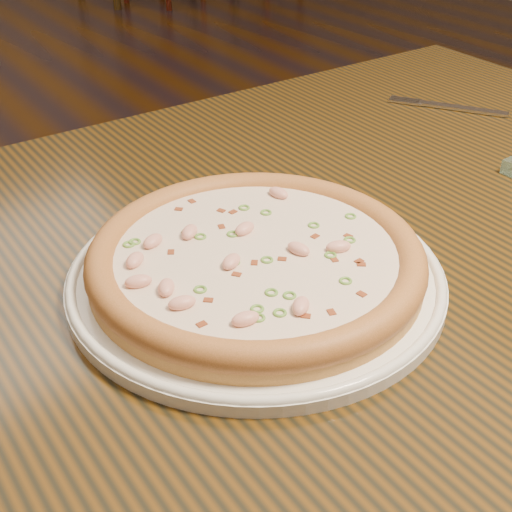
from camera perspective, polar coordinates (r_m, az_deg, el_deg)
ground at (r=1.85m, az=-4.94°, el=-5.29°), size 9.00×9.00×0.00m
hero_table at (r=0.83m, az=4.89°, el=-3.40°), size 1.20×0.80×0.75m
plate at (r=0.67m, az=0.00°, el=-1.52°), size 0.36×0.36×0.02m
pizza at (r=0.66m, az=-0.02°, el=-0.22°), size 0.32×0.32×0.03m
fork at (r=1.12m, az=15.41°, el=11.42°), size 0.11×0.16×0.00m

